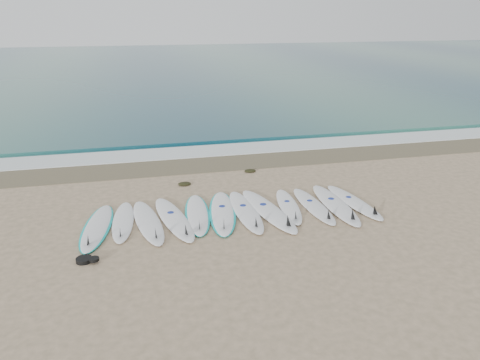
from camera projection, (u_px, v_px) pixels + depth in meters
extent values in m
plane|color=tan|center=(234.00, 214.00, 11.44)|extent=(120.00, 120.00, 0.00)
cube|color=#1E5456|center=(153.00, 67.00, 41.14)|extent=(120.00, 55.00, 0.03)
cube|color=brown|center=(206.00, 164.00, 15.18)|extent=(120.00, 1.80, 0.01)
cube|color=silver|center=(199.00, 151.00, 16.46)|extent=(120.00, 1.40, 0.04)
cube|color=#1E5456|center=(193.00, 140.00, 17.82)|extent=(120.00, 1.00, 0.10)
ellipsoid|color=silver|center=(97.00, 227.00, 10.68)|extent=(0.87, 2.58, 0.08)
ellipsoid|color=#07B4B5|center=(97.00, 227.00, 10.68)|extent=(0.96, 2.62, 0.06)
cone|color=black|center=(88.00, 240.00, 9.76)|extent=(0.25, 0.30, 0.27)
ellipsoid|color=white|center=(123.00, 221.00, 10.97)|extent=(0.63, 2.36, 0.08)
cone|color=black|center=(120.00, 232.00, 10.14)|extent=(0.21, 0.26, 0.25)
ellipsoid|color=white|center=(148.00, 222.00, 10.94)|extent=(0.88, 2.67, 0.08)
cone|color=black|center=(156.00, 233.00, 10.05)|extent=(0.26, 0.31, 0.28)
ellipsoid|color=white|center=(174.00, 218.00, 11.11)|extent=(1.03, 2.79, 0.09)
cone|color=black|center=(186.00, 229.00, 10.19)|extent=(0.28, 0.33, 0.29)
cylinder|color=navy|center=(171.00, 212.00, 11.32)|extent=(0.18, 0.18, 0.01)
ellipsoid|color=white|center=(197.00, 214.00, 11.37)|extent=(0.74, 2.51, 0.08)
ellipsoid|color=#07B4B5|center=(197.00, 214.00, 11.37)|extent=(0.83, 2.53, 0.06)
cone|color=black|center=(199.00, 224.00, 10.48)|extent=(0.23, 0.28, 0.26)
ellipsoid|color=white|center=(222.00, 212.00, 11.46)|extent=(0.99, 2.74, 0.09)
ellipsoid|color=#07B4B5|center=(222.00, 212.00, 11.46)|extent=(1.08, 2.78, 0.06)
cone|color=black|center=(224.00, 223.00, 10.48)|extent=(0.27, 0.32, 0.29)
cylinder|color=navy|center=(222.00, 206.00, 11.68)|extent=(0.18, 0.18, 0.01)
ellipsoid|color=white|center=(245.00, 211.00, 11.51)|extent=(0.56, 2.69, 0.09)
cone|color=black|center=(256.00, 222.00, 10.56)|extent=(0.23, 0.29, 0.29)
cylinder|color=navy|center=(243.00, 205.00, 11.73)|extent=(0.16, 0.16, 0.01)
ellipsoid|color=white|center=(268.00, 210.00, 11.55)|extent=(1.04, 2.95, 0.09)
cone|color=black|center=(288.00, 221.00, 10.58)|extent=(0.29, 0.34, 0.31)
cylinder|color=navy|center=(263.00, 204.00, 11.78)|extent=(0.19, 0.19, 0.01)
ellipsoid|color=white|center=(288.00, 206.00, 11.83)|extent=(0.79, 2.36, 0.07)
cone|color=black|center=(296.00, 215.00, 10.99)|extent=(0.23, 0.27, 0.25)
cylinder|color=navy|center=(287.00, 201.00, 12.03)|extent=(0.15, 0.15, 0.01)
ellipsoid|color=white|center=(313.00, 206.00, 11.85)|extent=(0.56, 2.47, 0.08)
cone|color=black|center=(329.00, 214.00, 10.98)|extent=(0.21, 0.27, 0.26)
cylinder|color=navy|center=(310.00, 201.00, 12.05)|extent=(0.14, 0.14, 0.01)
ellipsoid|color=white|center=(335.00, 204.00, 11.91)|extent=(0.65, 2.80, 0.09)
cone|color=black|center=(353.00, 214.00, 10.92)|extent=(0.24, 0.30, 0.30)
cylinder|color=navy|center=(331.00, 199.00, 12.14)|extent=(0.16, 0.16, 0.01)
ellipsoid|color=white|center=(353.00, 202.00, 12.07)|extent=(0.78, 2.55, 0.08)
cone|color=black|center=(375.00, 210.00, 11.21)|extent=(0.24, 0.29, 0.27)
cylinder|color=navy|center=(349.00, 197.00, 12.27)|extent=(0.16, 0.16, 0.01)
ellipsoid|color=black|center=(184.00, 184.00, 13.35)|extent=(0.37, 0.29, 0.07)
ellipsoid|color=black|center=(250.00, 171.00, 14.43)|extent=(0.36, 0.28, 0.07)
cylinder|color=black|center=(84.00, 260.00, 9.28)|extent=(0.32, 0.32, 0.08)
cylinder|color=black|center=(94.00, 259.00, 9.21)|extent=(0.20, 0.20, 0.06)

